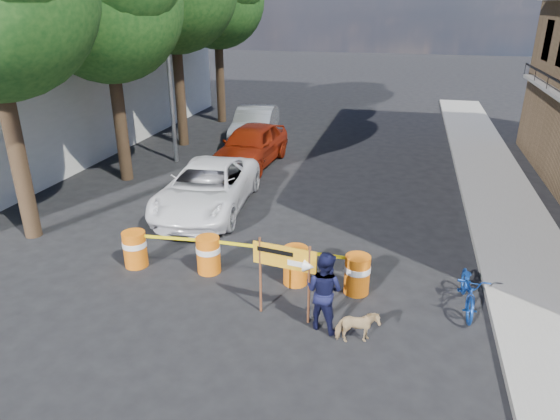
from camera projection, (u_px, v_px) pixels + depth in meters
The scene contains 16 objects.
ground at pixel (244, 309), 10.56m from camera, with size 120.00×120.00×0.00m, color black.
sidewalk_east at pixel (511, 223), 14.50m from camera, with size 2.40×40.00×0.15m, color gray.
white_building at pixel (25, 79), 21.31m from camera, with size 8.00×22.00×6.00m, color silver.
tree_mid_a at pixel (107, 2), 16.05m from camera, with size 5.25×5.00×8.68m.
streetlamp at pixel (169, 50), 18.73m from camera, with size 1.25×0.18×8.00m.
barrel_far_left at pixel (135, 248), 12.12m from camera, with size 0.58×0.58×0.90m.
barrel_mid_left at pixel (208, 254), 11.85m from camera, with size 0.58×0.58×0.90m.
barrel_mid_right at pixel (296, 265), 11.36m from camera, with size 0.58×0.58×0.90m.
barrel_far_right at pixel (357, 274), 10.99m from camera, with size 0.58×0.58×0.90m.
detour_sign at pixel (292, 265), 9.75m from camera, with size 1.33×0.34×1.72m.
pedestrian at pixel (324, 291), 9.67m from camera, with size 0.80×0.63×1.65m, color black.
bicycle at pixel (471, 271), 10.26m from camera, with size 0.62×0.93×1.77m, color #133D9B.
dog at pixel (357, 327), 9.39m from camera, with size 0.37×0.80×0.68m, color tan.
suv_white at pixel (207, 188), 15.37m from camera, with size 2.41×5.22×1.45m, color white.
sedan_red at pixel (251, 145), 19.65m from camera, with size 1.91×4.75×1.62m, color #9A240C.
sedan_silver at pixel (255, 125), 23.08m from camera, with size 1.66×4.77×1.57m, color #9D9FA4.
Camera 1 is at (2.93, -8.49, 5.98)m, focal length 32.00 mm.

